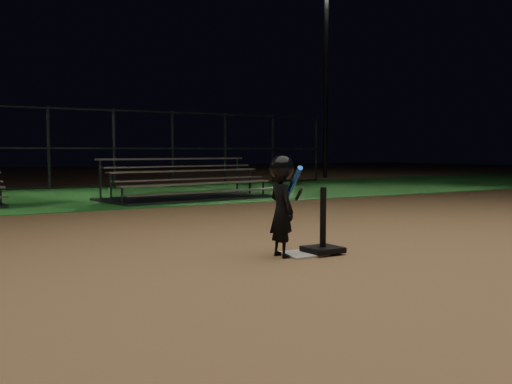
# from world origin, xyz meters

# --- Properties ---
(ground) EXTENTS (80.00, 80.00, 0.00)m
(ground) POSITION_xyz_m (0.00, 0.00, 0.00)
(ground) COLOR #976E44
(ground) RESTS_ON ground
(grass_strip) EXTENTS (60.00, 8.00, 0.01)m
(grass_strip) POSITION_xyz_m (0.00, 10.00, 0.01)
(grass_strip) COLOR #1E5F21
(grass_strip) RESTS_ON ground
(home_plate) EXTENTS (0.45, 0.45, 0.02)m
(home_plate) POSITION_xyz_m (0.00, 0.00, 0.01)
(home_plate) COLOR beige
(home_plate) RESTS_ON ground
(batting_tee) EXTENTS (0.38, 0.38, 0.74)m
(batting_tee) POSITION_xyz_m (0.24, -0.07, 0.16)
(batting_tee) COLOR black
(batting_tee) RESTS_ON home_plate
(child_batter) EXTENTS (0.39, 0.58, 1.12)m
(child_batter) POSITION_xyz_m (-0.26, 0.03, 0.60)
(child_batter) COLOR black
(child_batter) RESTS_ON ground
(bleacher_right) EXTENTS (4.27, 2.47, 0.99)m
(bleacher_right) POSITION_xyz_m (2.08, 7.65, 0.21)
(bleacher_right) COLOR silver
(bleacher_right) RESTS_ON ground
(backstop_fence) EXTENTS (20.08, 0.08, 2.50)m
(backstop_fence) POSITION_xyz_m (0.00, 13.00, 1.25)
(backstop_fence) COLOR #38383D
(backstop_fence) RESTS_ON ground
(light_pole_right) EXTENTS (0.90, 0.53, 8.30)m
(light_pole_right) POSITION_xyz_m (12.00, 14.94, 4.95)
(light_pole_right) COLOR #2D2D30
(light_pole_right) RESTS_ON ground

